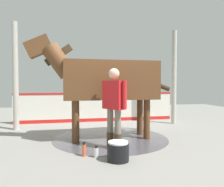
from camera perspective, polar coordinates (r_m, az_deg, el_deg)
The scene contains 10 objects.
ground_plane at distance 5.57m, azimuth -0.66°, elevation -11.46°, with size 16.00×16.00×0.02m, color gray.
wet_patch at distance 5.46m, azimuth -0.43°, elevation -11.62°, with size 2.81×2.81×0.00m, color #4C4C54.
barrier_wall at distance 7.80m, azimuth -4.04°, elevation -3.87°, with size 0.18×5.64×1.04m.
roof_post_near at distance 6.90m, azimuth -24.07°, elevation 4.19°, with size 0.16×0.16×3.13m, color #B7B2A8.
roof_post_far at distance 7.62m, azimuth 16.02°, elevation 4.11°, with size 0.16×0.16×3.13m, color #B7B2A8.
horse at distance 5.28m, azimuth -1.65°, elevation 3.52°, with size 0.95×3.56×2.46m.
handler at distance 4.43m, azimuth 0.52°, elevation -2.43°, with size 0.57×0.45×1.65m.
wash_bucket at distance 3.87m, azimuth 1.62°, elevation -14.96°, with size 0.38×0.38×0.34m.
bottle_shampoo at distance 4.07m, azimuth -4.15°, elevation -15.14°, with size 0.08×0.08×0.21m.
bottle_spray at distance 4.15m, azimuth -7.36°, elevation -14.45°, with size 0.07×0.07×0.26m.
Camera 1 is at (5.33, -0.95, 1.32)m, focal length 34.74 mm.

